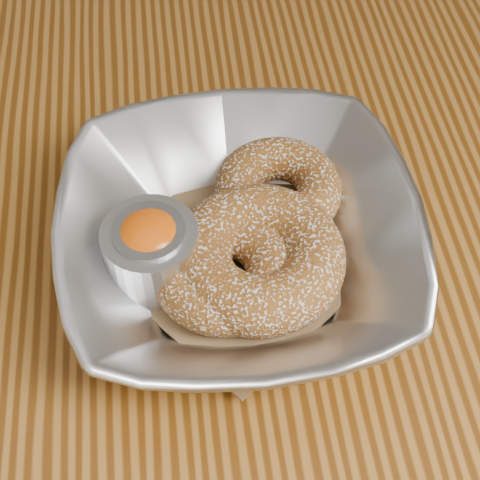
{
  "coord_description": "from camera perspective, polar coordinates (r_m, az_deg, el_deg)",
  "views": [
    {
      "loc": [
        0.08,
        -0.22,
        1.16
      ],
      "look_at": [
        0.12,
        0.06,
        0.78
      ],
      "focal_mm": 55.0,
      "sensor_mm": 36.0,
      "label": 1
    }
  ],
  "objects": [
    {
      "name": "table",
      "position": [
        0.56,
        -11.54,
        -14.03
      ],
      "size": [
        1.2,
        0.8,
        0.75
      ],
      "color": "brown",
      "rests_on": "ground_plane"
    },
    {
      "name": "serving_bowl",
      "position": [
        0.48,
        0.0,
        -0.1
      ],
      "size": [
        0.23,
        0.23,
        0.06
      ],
      "primitive_type": "imported",
      "color": "silver",
      "rests_on": "table"
    },
    {
      "name": "parchment",
      "position": [
        0.49,
        0.0,
        -1.45
      ],
      "size": [
        0.2,
        0.2,
        0.0
      ],
      "primitive_type": "cube",
      "rotation": [
        0.0,
        0.0,
        0.68
      ],
      "color": "brown",
      "rests_on": "table"
    },
    {
      "name": "donut_back",
      "position": [
        0.51,
        2.97,
        3.98
      ],
      "size": [
        0.12,
        0.12,
        0.03
      ],
      "primitive_type": "torus",
      "rotation": [
        0.0,
        0.0,
        -0.43
      ],
      "color": "brown",
      "rests_on": "parchment"
    },
    {
      "name": "donut_front",
      "position": [
        0.47,
        -1.26,
        -2.41
      ],
      "size": [
        0.11,
        0.11,
        0.03
      ],
      "primitive_type": "torus",
      "rotation": [
        0.0,
        0.0,
        -0.25
      ],
      "color": "brown",
      "rests_on": "parchment"
    },
    {
      "name": "donut_extra",
      "position": [
        0.47,
        1.42,
        -1.37
      ],
      "size": [
        0.13,
        0.13,
        0.04
      ],
      "primitive_type": "torus",
      "rotation": [
        0.0,
        0.0,
        -0.22
      ],
      "color": "brown",
      "rests_on": "parchment"
    },
    {
      "name": "ramekin",
      "position": [
        0.47,
        -6.88,
        -0.76
      ],
      "size": [
        0.06,
        0.06,
        0.05
      ],
      "color": "silver",
      "rests_on": "table"
    }
  ]
}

